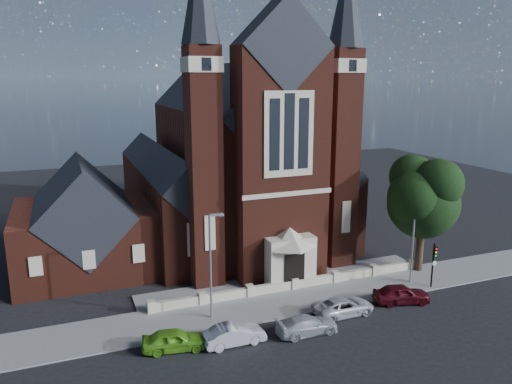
# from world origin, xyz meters

# --- Properties ---
(ground) EXTENTS (120.00, 120.00, 0.00)m
(ground) POSITION_xyz_m (0.00, 15.00, 0.00)
(ground) COLOR black
(ground) RESTS_ON ground
(pavement_strip) EXTENTS (60.00, 5.00, 0.12)m
(pavement_strip) POSITION_xyz_m (0.00, 4.50, 0.00)
(pavement_strip) COLOR gray
(pavement_strip) RESTS_ON ground
(forecourt_paving) EXTENTS (26.00, 3.00, 0.14)m
(forecourt_paving) POSITION_xyz_m (0.00, 8.50, 0.00)
(forecourt_paving) COLOR gray
(forecourt_paving) RESTS_ON ground
(forecourt_wall) EXTENTS (24.00, 0.40, 0.90)m
(forecourt_wall) POSITION_xyz_m (0.00, 6.50, 0.00)
(forecourt_wall) COLOR #B4A88F
(forecourt_wall) RESTS_ON ground
(church) EXTENTS (20.01, 34.90, 29.20)m
(church) POSITION_xyz_m (-0.00, 22.94, 8.19)
(church) COLOR #542116
(church) RESTS_ON ground
(parish_hall) EXTENTS (12.00, 12.20, 10.24)m
(parish_hall) POSITION_xyz_m (-16.00, 18.00, 4.01)
(parish_hall) COLOR #542116
(parish_hall) RESTS_ON ground
(street_tree) EXTENTS (6.40, 6.60, 10.70)m
(street_tree) POSITION_xyz_m (12.60, 5.71, 6.96)
(street_tree) COLOR black
(street_tree) RESTS_ON ground
(street_lamp_left) EXTENTS (1.16, 0.22, 8.09)m
(street_lamp_left) POSITION_xyz_m (-7.91, 4.00, 4.60)
(street_lamp_left) COLOR gray
(street_lamp_left) RESTS_ON ground
(street_lamp_right) EXTENTS (1.16, 0.22, 8.09)m
(street_lamp_right) POSITION_xyz_m (10.09, 4.00, 4.60)
(street_lamp_right) COLOR gray
(street_lamp_right) RESTS_ON ground
(traffic_signal) EXTENTS (0.28, 0.42, 4.00)m
(traffic_signal) POSITION_xyz_m (11.00, 2.43, 2.58)
(traffic_signal) COLOR black
(traffic_signal) RESTS_ON ground
(car_lime_van) EXTENTS (4.44, 2.39, 1.43)m
(car_lime_van) POSITION_xyz_m (-11.49, 0.79, 0.72)
(car_lime_van) COLOR #61AD22
(car_lime_van) RESTS_ON ground
(car_silver_a) EXTENTS (4.26, 1.54, 1.40)m
(car_silver_a) POSITION_xyz_m (-7.60, 0.02, 0.70)
(car_silver_a) COLOR silver
(car_silver_a) RESTS_ON ground
(car_silver_b) EXTENTS (4.50, 1.89, 1.30)m
(car_silver_b) POSITION_xyz_m (-2.40, -0.53, 0.65)
(car_silver_b) COLOR #B1B5B9
(car_silver_b) RESTS_ON ground
(car_white_suv) EXTENTS (4.82, 2.32, 1.33)m
(car_white_suv) POSITION_xyz_m (1.49, 1.04, 0.66)
(car_white_suv) COLOR silver
(car_white_suv) RESTS_ON ground
(car_dark_red) EXTENTS (4.77, 2.90, 1.52)m
(car_dark_red) POSITION_xyz_m (6.82, 1.08, 0.76)
(car_dark_red) COLOR #4C0D14
(car_dark_red) RESTS_ON ground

